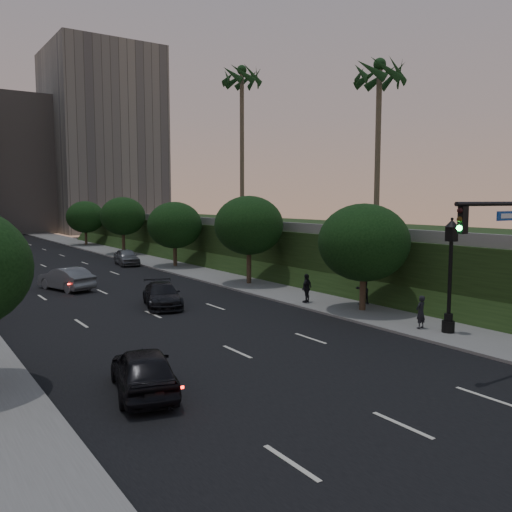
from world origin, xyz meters
TOP-DOWN VIEW (x-y plane):
  - ground at (0.00, 0.00)m, footprint 160.00×160.00m
  - road_surface at (0.00, 30.00)m, footprint 16.00×140.00m
  - sidewalk_right at (10.25, 30.00)m, footprint 4.50×140.00m
  - embankment at (22.00, 28.00)m, footprint 18.00×90.00m
  - parapet_wall at (13.50, 28.00)m, footprint 0.35×90.00m
  - office_block_mid at (6.00, 102.00)m, footprint 22.00×18.00m
  - office_block_right at (24.00, 96.00)m, footprint 20.00×22.00m
  - tree_right_a at (10.30, 8.00)m, footprint 5.20×5.20m
  - tree_right_b at (10.30, 20.00)m, footprint 5.20×5.20m
  - tree_right_c at (10.30, 33.00)m, footprint 5.20×5.20m
  - tree_right_d at (10.30, 47.00)m, footprint 5.20×5.20m
  - tree_right_e at (10.30, 62.00)m, footprint 5.20×5.20m
  - palm_mid at (17.50, 14.00)m, footprint 3.20×3.20m
  - palm_far at (16.00, 30.00)m, footprint 3.20×3.20m
  - street_lamp at (9.92, 1.91)m, footprint 0.64×0.64m
  - sedan_near_left at (-5.15, 2.59)m, footprint 2.94×4.97m
  - sedan_mid_left at (-1.86, 25.25)m, footprint 3.12×5.30m
  - sedan_near_right at (1.37, 15.84)m, footprint 3.32×5.30m
  - sedan_far_right at (7.00, 37.14)m, footprint 2.48×4.91m
  - pedestrian_a at (9.43, 3.16)m, footprint 0.63×0.45m
  - pedestrian_b at (11.43, 9.19)m, footprint 0.95×0.75m
  - pedestrian_c at (9.03, 11.50)m, footprint 1.13×0.80m

SIDE VIEW (x-z plane):
  - ground at x=0.00m, z-range 0.00..0.00m
  - road_surface at x=0.00m, z-range 0.00..0.02m
  - sidewalk_right at x=10.25m, z-range 0.00..0.15m
  - sedan_near_right at x=1.37m, z-range 0.00..1.43m
  - sedan_near_left at x=-5.15m, z-range 0.00..1.59m
  - sedan_far_right at x=7.00m, z-range 0.00..1.60m
  - sedan_mid_left at x=-1.86m, z-range 0.00..1.65m
  - pedestrian_a at x=9.43m, z-range 0.15..1.78m
  - pedestrian_c at x=9.03m, z-range 0.15..1.93m
  - pedestrian_b at x=11.43m, z-range 0.15..2.07m
  - embankment at x=22.00m, z-range 0.00..4.00m
  - street_lamp at x=9.92m, z-range -0.18..5.44m
  - tree_right_a at x=10.30m, z-range 0.90..7.14m
  - tree_right_c at x=10.30m, z-range 0.90..7.14m
  - tree_right_e at x=10.30m, z-range 0.90..7.14m
  - parapet_wall at x=13.50m, z-range 4.00..4.70m
  - tree_right_b at x=10.30m, z-range 1.15..7.88m
  - tree_right_d at x=10.30m, z-range 1.15..7.88m
  - office_block_mid at x=6.00m, z-range 0.00..26.00m
  - palm_mid at x=17.50m, z-range 8.82..21.82m
  - palm_far at x=16.00m, z-range 9.89..25.39m
  - office_block_right at x=24.00m, z-range 0.00..36.00m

